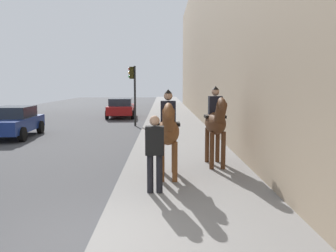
# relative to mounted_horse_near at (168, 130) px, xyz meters

# --- Properties ---
(sidewalk_slab) EXTENTS (120.00, 3.59, 0.12)m
(sidewalk_slab) POSITION_rel_mounted_horse_near_xyz_m (-3.63, -0.54, -1.29)
(sidewalk_slab) COLOR slate
(sidewalk_slab) RESTS_ON ground
(mounted_horse_near) EXTENTS (2.15, 0.60, 2.24)m
(mounted_horse_near) POSITION_rel_mounted_horse_near_xyz_m (0.00, 0.00, 0.00)
(mounted_horse_near) COLOR brown
(mounted_horse_near) RESTS_ON sidewalk_slab
(mounted_horse_far) EXTENTS (2.15, 0.61, 2.31)m
(mounted_horse_far) POSITION_rel_mounted_horse_near_xyz_m (1.25, -1.39, 0.07)
(mounted_horse_far) COLOR #4C2B16
(mounted_horse_far) RESTS_ON sidewalk_slab
(pedestrian_greeting) EXTENTS (0.26, 0.40, 1.70)m
(pedestrian_greeting) POSITION_rel_mounted_horse_near_xyz_m (-1.24, 0.31, -0.25)
(pedestrian_greeting) COLOR black
(pedestrian_greeting) RESTS_ON sidewalk_slab
(car_near_lane) EXTENTS (4.14, 2.09, 1.44)m
(car_near_lane) POSITION_rel_mounted_horse_near_xyz_m (7.62, 7.15, -0.60)
(car_near_lane) COLOR navy
(car_near_lane) RESTS_ON ground
(car_mid_lane) EXTENTS (4.53, 2.18, 1.44)m
(car_mid_lane) POSITION_rel_mounted_horse_near_xyz_m (17.19, 3.24, -0.59)
(car_mid_lane) COLOR maroon
(car_mid_lane) RESTS_ON ground
(traffic_light_near_curb) EXTENTS (0.20, 0.44, 3.54)m
(traffic_light_near_curb) POSITION_rel_mounted_horse_near_xyz_m (11.93, 1.87, 1.04)
(traffic_light_near_curb) COLOR black
(traffic_light_near_curb) RESTS_ON ground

